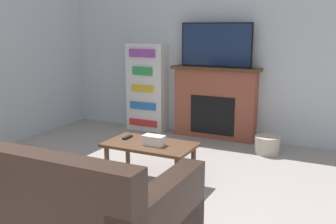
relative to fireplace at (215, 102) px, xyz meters
The scene contains 9 objects.
wall_back 0.84m from the fireplace, 62.96° to the left, with size 6.08×0.06×2.70m.
fireplace is the anchor object (origin of this frame).
tv 0.83m from the fireplace, 90.00° to the right, with size 1.04×0.03×0.62m.
couch 3.46m from the fireplace, 93.63° to the right, with size 2.36×0.96×0.92m.
coffee_table 1.94m from the fireplace, 90.26° to the right, with size 0.92×0.52×0.43m.
tissue_box 1.97m from the fireplace, 88.45° to the right, with size 0.22×0.12×0.10m.
remote_control 1.90m from the fireplace, 99.64° to the right, with size 0.04×0.15×0.02m.
bookshelf 1.13m from the fireplace, behind, with size 0.62×0.29×1.35m.
storage_basket 1.04m from the fireplace, 25.07° to the right, with size 0.32×0.32×0.22m.
Camera 1 is at (1.80, -1.09, 1.60)m, focal length 42.00 mm.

